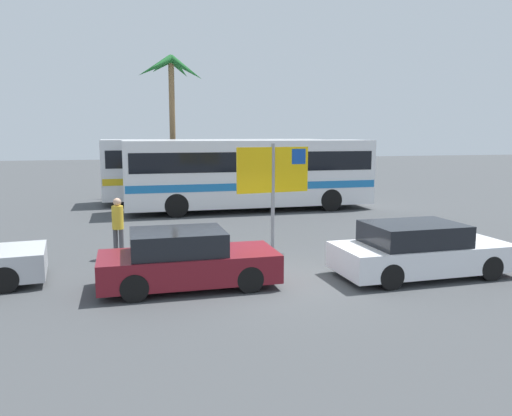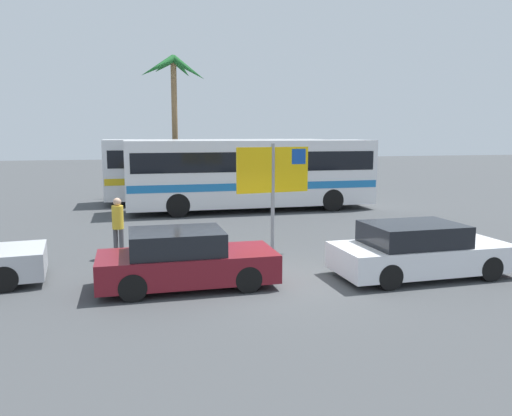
{
  "view_description": "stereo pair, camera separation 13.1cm",
  "coord_description": "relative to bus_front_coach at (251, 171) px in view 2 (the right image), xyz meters",
  "views": [
    {
      "loc": [
        -3.62,
        -11.39,
        3.49
      ],
      "look_at": [
        0.17,
        3.07,
        1.3
      ],
      "focal_mm": 35.92,
      "sensor_mm": 36.0,
      "label": 1
    },
    {
      "loc": [
        -3.49,
        -11.43,
        3.49
      ],
      "look_at": [
        0.17,
        3.07,
        1.3
      ],
      "focal_mm": 35.92,
      "sensor_mm": 36.0,
      "label": 2
    }
  ],
  "objects": [
    {
      "name": "ground",
      "position": [
        -1.98,
        -11.08,
        -1.78
      ],
      "size": [
        120.0,
        120.0,
        0.0
      ],
      "primitive_type": "plane",
      "color": "#424447"
    },
    {
      "name": "bus_front_coach",
      "position": [
        0.0,
        0.0,
        0.0
      ],
      "size": [
        11.16,
        2.64,
        3.17
      ],
      "color": "white",
      "rests_on": "ground"
    },
    {
      "name": "bus_rear_coach",
      "position": [
        -1.0,
        3.53,
        0.0
      ],
      "size": [
        11.16,
        2.64,
        3.17
      ],
      "color": "white",
      "rests_on": "ground"
    },
    {
      "name": "ferry_sign",
      "position": [
        -1.37,
        -8.44,
        0.54
      ],
      "size": [
        2.19,
        0.33,
        3.2
      ],
      "rotation": [
        0.0,
        0.0,
        0.12
      ],
      "color": "gray",
      "rests_on": "ground"
    },
    {
      "name": "car_maroon",
      "position": [
        -4.27,
        -11.11,
        -1.15
      ],
      "size": [
        4.01,
        1.74,
        1.32
      ],
      "rotation": [
        0.0,
        0.0,
        0.0
      ],
      "color": "maroon",
      "rests_on": "ground"
    },
    {
      "name": "car_white",
      "position": [
        1.4,
        -11.61,
        -1.15
      ],
      "size": [
        4.35,
        1.91,
        1.32
      ],
      "rotation": [
        0.0,
        0.0,
        0.02
      ],
      "color": "silver",
      "rests_on": "ground"
    },
    {
      "name": "pedestrian_crossing_lot",
      "position": [
        -5.77,
        -7.83,
        -0.78
      ],
      "size": [
        0.32,
        0.32,
        1.7
      ],
      "rotation": [
        0.0,
        0.0,
        4.2
      ],
      "color": "#4C4C51",
      "rests_on": "ground"
    },
    {
      "name": "palm_tree_seaside",
      "position": [
        -2.77,
        6.88,
        4.52
      ],
      "size": [
        3.73,
        3.58,
        7.78
      ],
      "color": "brown",
      "rests_on": "ground"
    }
  ]
}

